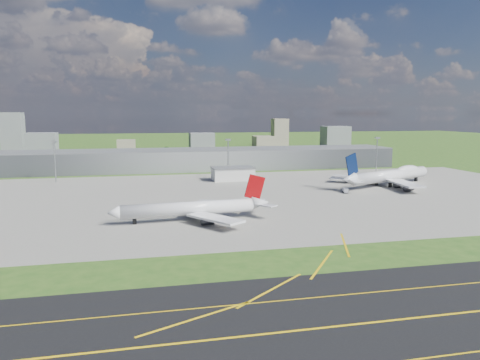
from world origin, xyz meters
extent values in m
plane|color=#2B531A|center=(0.00, 150.00, 0.00)|extent=(1400.00, 1400.00, 0.00)
cube|color=black|center=(0.00, -110.00, 0.03)|extent=(1400.00, 60.00, 0.06)
cube|color=gray|center=(10.00, 40.00, 0.04)|extent=(360.00, 190.00, 0.08)
cube|color=gray|center=(0.00, 165.00, 7.50)|extent=(300.00, 42.00, 15.00)
cube|color=silver|center=(10.00, 100.00, 4.00)|extent=(26.00, 16.00, 8.00)
cylinder|color=gray|center=(-100.00, 115.00, 12.50)|extent=(0.70, 0.70, 25.00)
cube|color=gray|center=(-100.00, 115.00, 25.30)|extent=(3.50, 2.00, 1.20)
cylinder|color=gray|center=(10.00, 115.00, 12.50)|extent=(0.70, 0.70, 25.00)
cube|color=gray|center=(10.00, 115.00, 25.30)|extent=(3.50, 2.00, 1.20)
cylinder|color=gray|center=(120.00, 115.00, 12.50)|extent=(0.70, 0.70, 25.00)
cube|color=gray|center=(120.00, 115.00, 25.30)|extent=(3.50, 2.00, 1.20)
cylinder|color=silver|center=(-31.24, -9.39, 5.06)|extent=(53.63, 9.43, 5.52)
cone|color=silver|center=(-60.15, -11.52, 5.06)|extent=(4.99, 5.84, 5.52)
cone|color=silver|center=(-0.95, -7.16, 5.80)|extent=(7.75, 6.05, 5.52)
cube|color=maroon|center=(-33.07, -9.53, 3.35)|extent=(43.81, 5.47, 1.20)
cube|color=silver|center=(-22.47, -21.90, 3.40)|extent=(20.30, 24.44, 0.83)
cube|color=silver|center=(-24.40, 4.27, 3.40)|extent=(17.87, 25.15, 0.83)
cube|color=maroon|center=(-3.25, -7.33, 12.42)|extent=(9.18, 1.13, 11.12)
cylinder|color=#38383D|center=(-24.96, -18.62, 1.66)|extent=(5.26, 3.31, 2.94)
cylinder|color=#38383D|center=(-26.38, 0.66, 1.66)|extent=(5.26, 3.31, 2.94)
cube|color=black|center=(-25.43, -13.11, 1.15)|extent=(1.55, 1.21, 2.30)
cube|color=black|center=(-26.04, -4.86, 1.15)|extent=(1.55, 1.21, 2.30)
cube|color=black|center=(-52.35, -10.95, 1.15)|extent=(1.55, 1.21, 2.30)
cylinder|color=silver|center=(97.61, 57.84, 5.96)|extent=(64.13, 33.44, 6.72)
cone|color=silver|center=(130.79, 72.59, 5.96)|extent=(7.68, 8.34, 6.72)
cone|color=silver|center=(62.95, 42.43, 6.83)|extent=(10.65, 9.66, 6.72)
cube|color=#1C319E|center=(99.59, 58.72, 3.88)|extent=(51.47, 24.90, 1.41)
ellipsoid|color=silver|center=(113.57, 64.94, 7.98)|extent=(22.38, 14.88, 6.05)
cube|color=silver|center=(82.04, 68.92, 4.01)|extent=(30.19, 25.68, 0.98)
cube|color=silver|center=(95.40, 38.85, 4.01)|extent=(12.88, 31.10, 0.98)
cube|color=#071336|center=(65.42, 43.53, 14.74)|extent=(10.09, 4.88, 13.10)
cylinder|color=#38383D|center=(88.50, 64.47, 1.95)|extent=(6.86, 5.59, 3.47)
cylinder|color=#38383D|center=(78.38, 71.83, 1.95)|extent=(6.86, 5.59, 3.47)
cylinder|color=#38383D|center=(96.43, 46.64, 1.95)|extent=(6.86, 5.59, 3.47)
cylinder|color=#38383D|center=(95.11, 34.19, 1.95)|extent=(6.86, 5.59, 3.47)
cube|color=black|center=(89.69, 59.66, 1.35)|extent=(2.11, 1.89, 2.71)
cube|color=black|center=(93.65, 50.74, 1.35)|extent=(2.11, 1.89, 2.71)
cube|color=black|center=(122.37, 68.85, 1.35)|extent=(2.11, 1.89, 2.71)
cube|color=orange|center=(-35.11, 4.67, 1.05)|extent=(3.39, 3.50, 1.24)
cube|color=black|center=(-35.11, 4.67, 0.43)|extent=(3.14, 3.21, 0.70)
cube|color=white|center=(59.51, 38.65, 1.57)|extent=(3.39, 5.54, 2.27)
cube|color=black|center=(59.51, 38.65, 0.43)|extent=(3.32, 4.82, 0.70)
cube|color=white|center=(99.32, 46.11, 1.55)|extent=(5.54, 4.33, 2.23)
cube|color=black|center=(99.32, 46.11, 0.43)|extent=(4.92, 4.10, 0.70)
cube|color=slate|center=(-140.00, 300.00, 12.00)|extent=(28.00, 22.00, 24.00)
cube|color=gray|center=(-60.00, 340.00, 7.00)|extent=(20.00, 18.00, 14.00)
cube|color=slate|center=(20.00, 310.00, 11.00)|extent=(26.00, 20.00, 22.00)
cube|color=gray|center=(100.00, 350.00, 8.00)|extent=(22.00, 24.00, 16.00)
cube|color=slate|center=(180.00, 320.00, 14.00)|extent=(30.00, 22.00, 28.00)
cube|color=slate|center=(-180.00, 360.00, 22.00)|extent=(22.00, 20.00, 44.00)
cube|color=gray|center=(140.00, 410.00, 18.00)|extent=(20.00, 18.00, 36.00)
cylinder|color=#382314|center=(-110.00, 265.00, 1.50)|extent=(0.70, 0.70, 3.00)
sphere|color=black|center=(-110.00, 265.00, 4.88)|extent=(6.75, 6.75, 6.75)
cylinder|color=#382314|center=(-20.00, 280.00, 1.80)|extent=(0.70, 0.70, 3.60)
sphere|color=black|center=(-20.00, 280.00, 5.85)|extent=(8.10, 8.10, 8.10)
cylinder|color=#382314|center=(70.00, 275.00, 1.70)|extent=(0.70, 0.70, 3.40)
sphere|color=black|center=(70.00, 275.00, 5.53)|extent=(7.65, 7.65, 7.65)
cylinder|color=#382314|center=(160.00, 285.00, 1.40)|extent=(0.70, 0.70, 2.80)
sphere|color=black|center=(160.00, 285.00, 4.55)|extent=(6.30, 6.30, 6.30)
camera|label=1|loc=(-51.65, -192.74, 42.68)|focal=35.00mm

